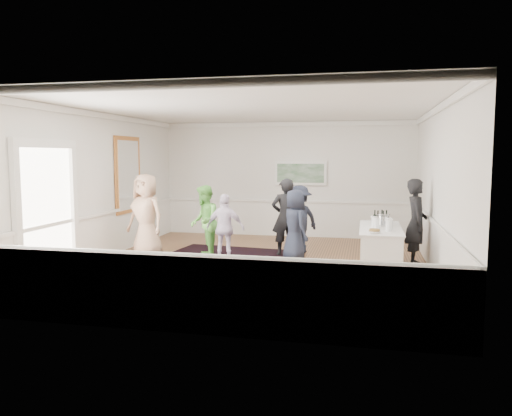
% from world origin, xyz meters
% --- Properties ---
extents(floor, '(8.00, 8.00, 0.00)m').
position_xyz_m(floor, '(0.00, 0.00, 0.00)').
color(floor, brown).
rests_on(floor, ground).
extents(ceiling, '(7.00, 8.00, 0.02)m').
position_xyz_m(ceiling, '(0.00, 0.00, 3.20)').
color(ceiling, white).
rests_on(ceiling, wall_back).
extents(wall_left, '(0.02, 8.00, 3.20)m').
position_xyz_m(wall_left, '(-3.50, 0.00, 1.60)').
color(wall_left, white).
rests_on(wall_left, floor).
extents(wall_right, '(0.02, 8.00, 3.20)m').
position_xyz_m(wall_right, '(3.50, 0.00, 1.60)').
color(wall_right, white).
rests_on(wall_right, floor).
extents(wall_back, '(7.00, 0.02, 3.20)m').
position_xyz_m(wall_back, '(0.00, 4.00, 1.60)').
color(wall_back, white).
rests_on(wall_back, floor).
extents(wall_front, '(7.00, 0.02, 3.20)m').
position_xyz_m(wall_front, '(0.00, -4.00, 1.60)').
color(wall_front, white).
rests_on(wall_front, floor).
extents(wainscoting, '(7.00, 8.00, 1.00)m').
position_xyz_m(wainscoting, '(0.00, 0.00, 0.50)').
color(wainscoting, white).
rests_on(wainscoting, floor).
extents(mirror, '(0.05, 1.25, 1.85)m').
position_xyz_m(mirror, '(-3.45, 1.30, 1.80)').
color(mirror, '#CB7D3B').
rests_on(mirror, wall_left).
extents(doorway, '(0.10, 1.78, 2.56)m').
position_xyz_m(doorway, '(-3.45, -1.90, 1.42)').
color(doorway, white).
rests_on(doorway, wall_left).
extents(landscape_painting, '(1.44, 0.06, 0.66)m').
position_xyz_m(landscape_painting, '(0.40, 3.95, 1.78)').
color(landscape_painting, white).
rests_on(landscape_painting, wall_back).
extents(area_rug, '(3.38, 4.20, 0.02)m').
position_xyz_m(area_rug, '(-0.84, 0.01, 0.01)').
color(area_rug, black).
rests_on(area_rug, floor).
extents(serving_table, '(0.80, 2.11, 0.85)m').
position_xyz_m(serving_table, '(2.48, 0.21, 0.43)').
color(serving_table, white).
rests_on(serving_table, floor).
extents(bartender, '(0.43, 0.66, 1.80)m').
position_xyz_m(bartender, '(3.20, 0.76, 0.90)').
color(bartender, black).
rests_on(bartender, floor).
extents(guest_tan, '(1.05, 0.84, 1.87)m').
position_xyz_m(guest_tan, '(-2.52, 0.25, 0.94)').
color(guest_tan, tan).
rests_on(guest_tan, floor).
extents(guest_green, '(0.81, 0.93, 1.62)m').
position_xyz_m(guest_green, '(-1.30, 0.59, 0.81)').
color(guest_green, '#64BA4A').
rests_on(guest_green, floor).
extents(guest_lilac, '(0.88, 0.42, 1.45)m').
position_xyz_m(guest_lilac, '(-0.74, 0.34, 0.73)').
color(guest_lilac, silver).
rests_on(guest_lilac, floor).
extents(guest_dark_a, '(1.14, 1.13, 1.58)m').
position_xyz_m(guest_dark_a, '(0.67, 1.67, 0.79)').
color(guest_dark_a, '#1E2333').
rests_on(guest_dark_a, floor).
extents(guest_dark_b, '(0.75, 0.63, 1.76)m').
position_xyz_m(guest_dark_b, '(0.41, 1.27, 0.88)').
color(guest_dark_b, black).
rests_on(guest_dark_b, floor).
extents(guest_navy, '(0.84, 0.90, 1.55)m').
position_xyz_m(guest_navy, '(0.71, 0.67, 0.77)').
color(guest_navy, '#1E2333').
rests_on(guest_navy, floor).
extents(wine_bottles, '(0.31, 0.25, 0.31)m').
position_xyz_m(wine_bottles, '(2.49, 0.67, 1.01)').
color(wine_bottles, black).
rests_on(wine_bottles, serving_table).
extents(juice_pitchers, '(0.39, 0.57, 0.24)m').
position_xyz_m(juice_pitchers, '(2.50, -0.06, 0.97)').
color(juice_pitchers, '#7FAA3C').
rests_on(juice_pitchers, serving_table).
extents(ice_bucket, '(0.26, 0.26, 0.24)m').
position_xyz_m(ice_bucket, '(2.53, 0.38, 0.97)').
color(ice_bucket, silver).
rests_on(ice_bucket, serving_table).
extents(nut_bowl, '(0.24, 0.24, 0.08)m').
position_xyz_m(nut_bowl, '(2.35, -0.59, 0.89)').
color(nut_bowl, white).
rests_on(nut_bowl, serving_table).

